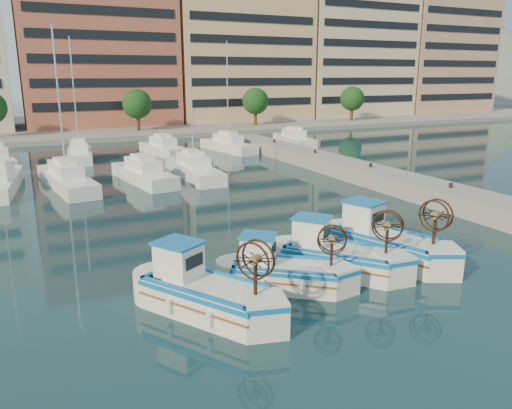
{
  "coord_description": "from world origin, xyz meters",
  "views": [
    {
      "loc": [
        -11.34,
        -16.38,
        8.12
      ],
      "look_at": [
        -0.39,
        6.49,
        1.5
      ],
      "focal_mm": 35.0,
      "sensor_mm": 36.0,
      "label": 1
    }
  ],
  "objects_px": {
    "fishing_boat_c": "(336,255)",
    "fishing_boat_b": "(283,270)",
    "fishing_boat_a": "(205,291)",
    "fishing_boat_d": "(385,241)"
  },
  "relations": [
    {
      "from": "fishing_boat_c",
      "to": "fishing_boat_b",
      "type": "bearing_deg",
      "value": 148.8
    },
    {
      "from": "fishing_boat_a",
      "to": "fishing_boat_c",
      "type": "bearing_deg",
      "value": -21.08
    },
    {
      "from": "fishing_boat_a",
      "to": "fishing_boat_d",
      "type": "xyz_separation_m",
      "value": [
        9.06,
        1.39,
        0.04
      ]
    },
    {
      "from": "fishing_boat_a",
      "to": "fishing_boat_c",
      "type": "relative_size",
      "value": 1.07
    },
    {
      "from": "fishing_boat_b",
      "to": "fishing_boat_c",
      "type": "distance_m",
      "value": 2.77
    },
    {
      "from": "fishing_boat_b",
      "to": "fishing_boat_c",
      "type": "bearing_deg",
      "value": -44.34
    },
    {
      "from": "fishing_boat_a",
      "to": "fishing_boat_c",
      "type": "distance_m",
      "value": 6.32
    },
    {
      "from": "fishing_boat_b",
      "to": "fishing_boat_c",
      "type": "height_order",
      "value": "fishing_boat_c"
    },
    {
      "from": "fishing_boat_d",
      "to": "fishing_boat_a",
      "type": "bearing_deg",
      "value": 169.63
    },
    {
      "from": "fishing_boat_a",
      "to": "fishing_boat_c",
      "type": "xyz_separation_m",
      "value": [
        6.23,
        1.1,
        -0.03
      ]
    }
  ]
}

